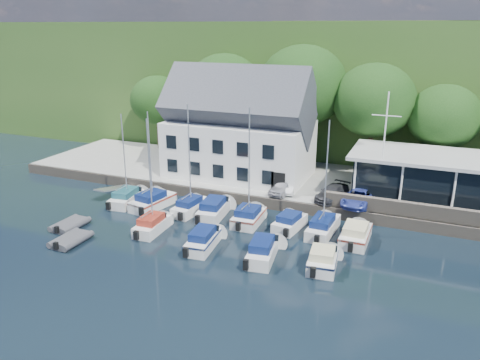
{
  "coord_description": "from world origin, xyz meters",
  "views": [
    {
      "loc": [
        10.73,
        -25.89,
        15.61
      ],
      "look_at": [
        -3.8,
        9.0,
        3.07
      ],
      "focal_mm": 35.0,
      "sensor_mm": 36.0,
      "label": 1
    }
  ],
  "objects": [
    {
      "name": "harbor_building",
      "position": [
        -7.0,
        16.5,
        5.35
      ],
      "size": [
        14.4,
        8.2,
        8.7
      ],
      "primitive_type": null,
      "color": "white",
      "rests_on": "quay"
    },
    {
      "name": "ground",
      "position": [
        0.0,
        0.0,
        0.0
      ],
      "size": [
        180.0,
        180.0,
        0.0
      ],
      "primitive_type": "plane",
      "color": "black",
      "rests_on": "ground"
    },
    {
      "name": "flagpole",
      "position": [
        7.3,
        13.07,
        5.81
      ],
      "size": [
        2.31,
        0.2,
        9.61
      ],
      "primitive_type": null,
      "color": "white",
      "rests_on": "quay"
    },
    {
      "name": "field_patch",
      "position": [
        8.0,
        70.0,
        16.15
      ],
      "size": [
        50.0,
        30.0,
        0.3
      ],
      "primitive_type": "cube",
      "color": "#4F5D2E",
      "rests_on": "hillside"
    },
    {
      "name": "boat_r2_3",
      "position": [
        0.85,
        2.06,
        0.76
      ],
      "size": [
        2.69,
        6.49,
        1.51
      ],
      "primitive_type": null,
      "rotation": [
        0.0,
        0.0,
        0.14
      ],
      "color": "silver",
      "rests_on": "ground"
    },
    {
      "name": "tree_3",
      "position": [
        5.15,
        22.19,
        6.59
      ],
      "size": [
        8.18,
        8.18,
        11.19
      ],
      "primitive_type": null,
      "color": "black",
      "rests_on": "quay"
    },
    {
      "name": "dinghy_1",
      "position": [
        -13.28,
        -1.33,
        0.38
      ],
      "size": [
        1.98,
        3.27,
        0.76
      ],
      "primitive_type": null,
      "rotation": [
        0.0,
        0.0,
        -0.01
      ],
      "color": "#3B3C41",
      "rests_on": "ground"
    },
    {
      "name": "tree_0",
      "position": [
        -20.35,
        22.66,
        5.46
      ],
      "size": [
        6.53,
        6.53,
        8.92
      ],
      "primitive_type": null,
      "color": "black",
      "rests_on": "quay"
    },
    {
      "name": "car_silver",
      "position": [
        -1.03,
        12.79,
        1.64
      ],
      "size": [
        2.3,
        3.98,
        1.27
      ],
      "primitive_type": "imported",
      "rotation": [
        0.0,
        0.0,
        -0.23
      ],
      "color": "silver",
      "rests_on": "quay"
    },
    {
      "name": "gangway",
      "position": [
        -16.5,
        9.0,
        0.0
      ],
      "size": [
        1.2,
        6.0,
        1.4
      ],
      "primitive_type": null,
      "color": "#BCBDC1",
      "rests_on": "ground"
    },
    {
      "name": "boat_r2_2",
      "position": [
        -3.77,
        2.05,
        0.74
      ],
      "size": [
        2.42,
        6.31,
        1.47
      ],
      "primitive_type": null,
      "rotation": [
        0.0,
        0.0,
        0.11
      ],
      "color": "silver",
      "rests_on": "ground"
    },
    {
      "name": "car_white",
      "position": [
        -0.79,
        13.51,
        1.61
      ],
      "size": [
        1.83,
        3.83,
        1.21
      ],
      "primitive_type": "imported",
      "rotation": [
        0.0,
        0.0,
        0.15
      ],
      "color": "silver",
      "rests_on": "quay"
    },
    {
      "name": "club_pavilion",
      "position": [
        11.0,
        16.0,
        3.05
      ],
      "size": [
        13.2,
        7.2,
        4.1
      ],
      "primitive_type": null,
      "color": "black",
      "rests_on": "quay"
    },
    {
      "name": "quay",
      "position": [
        0.0,
        17.5,
        0.5
      ],
      "size": [
        60.0,
        13.0,
        1.0
      ],
      "primitive_type": "cube",
      "color": "#9A9A95",
      "rests_on": "ground"
    },
    {
      "name": "boat_r1_2",
      "position": [
        -7.85,
        7.59,
        4.3
      ],
      "size": [
        2.3,
        6.18,
        8.61
      ],
      "primitive_type": null,
      "rotation": [
        0.0,
        0.0,
        -0.1
      ],
      "color": "silver",
      "rests_on": "ground"
    },
    {
      "name": "boat_r2_4",
      "position": [
        5.05,
        2.31,
        0.72
      ],
      "size": [
        2.51,
        5.1,
        1.44
      ],
      "primitive_type": null,
      "rotation": [
        0.0,
        0.0,
        0.11
      ],
      "color": "silver",
      "rests_on": "ground"
    },
    {
      "name": "boat_r1_7",
      "position": [
        6.43,
        7.16,
        0.74
      ],
      "size": [
        2.13,
        5.72,
        1.48
      ],
      "primitive_type": null,
      "rotation": [
        0.0,
        0.0,
        -0.0
      ],
      "color": "silver",
      "rests_on": "ground"
    },
    {
      "name": "tree_2",
      "position": [
        -2.31,
        22.52,
        7.4
      ],
      "size": [
        9.36,
        9.36,
        12.8
      ],
      "primitive_type": null,
      "color": "black",
      "rests_on": "quay"
    },
    {
      "name": "tree_1",
      "position": [
        -11.1,
        22.07,
        6.87
      ],
      "size": [
        8.59,
        8.59,
        11.74
      ],
      "primitive_type": null,
      "color": "black",
      "rests_on": "quay"
    },
    {
      "name": "boat_r2_1",
      "position": [
        -8.76,
        2.94,
        4.3
      ],
      "size": [
        2.04,
        5.76,
        8.6
      ],
      "primitive_type": null,
      "rotation": [
        0.0,
        0.0,
        0.05
      ],
      "color": "silver",
      "rests_on": "ground"
    },
    {
      "name": "boat_r1_6",
      "position": [
        3.8,
        7.79,
        4.39
      ],
      "size": [
        2.17,
        6.71,
        8.79
      ],
      "primitive_type": null,
      "rotation": [
        0.0,
        0.0,
        -0.05
      ],
      "color": "silver",
      "rests_on": "ground"
    },
    {
      "name": "quay_face",
      "position": [
        0.0,
        11.0,
        0.5
      ],
      "size": [
        60.0,
        0.3,
        1.0
      ],
      "primitive_type": "cube",
      "color": "#625A4E",
      "rests_on": "ground"
    },
    {
      "name": "tree_4",
      "position": [
        11.73,
        22.42,
        5.69
      ],
      "size": [
        6.86,
        6.86,
        9.38
      ],
      "primitive_type": null,
      "color": "black",
      "rests_on": "quay"
    },
    {
      "name": "boat_r1_0",
      "position": [
        -14.34,
        7.35,
        4.24
      ],
      "size": [
        2.72,
        6.54,
        8.49
      ],
      "primitive_type": null,
      "rotation": [
        0.0,
        0.0,
        0.12
      ],
      "color": "silver",
      "rests_on": "ground"
    },
    {
      "name": "hillside",
      "position": [
        0.0,
        62.0,
        8.0
      ],
      "size": [
        160.0,
        75.0,
        16.0
      ],
      "primitive_type": "cube",
      "color": "#2E511E",
      "rests_on": "ground"
    },
    {
      "name": "dinghy_0",
      "position": [
        -15.33,
        0.88,
        0.37
      ],
      "size": [
        2.01,
        3.24,
        0.74
      ],
      "primitive_type": null,
      "rotation": [
        0.0,
        0.0,
        -0.03
      ],
      "color": "#3B3C41",
      "rests_on": "ground"
    },
    {
      "name": "car_dgrey",
      "position": [
        3.38,
        12.85,
        1.62
      ],
      "size": [
        2.78,
        4.58,
        1.24
      ],
      "primitive_type": "imported",
      "rotation": [
        0.0,
        0.0,
        -0.26
      ],
      "color": "#2E2F33",
      "rests_on": "quay"
    },
    {
      "name": "boat_r1_4",
      "position": [
        -2.3,
        7.29,
        4.51
      ],
      "size": [
        2.39,
        5.49,
        9.03
      ],
      "primitive_type": null,
      "rotation": [
        0.0,
        0.0,
        0.04
      ],
      "color": "silver",
      "rests_on": "ground"
    },
    {
      "name": "boat_r1_5",
      "position": [
        1.14,
        7.53,
        0.7
      ],
      "size": [
        2.54,
        5.35,
        1.39
      ],
      "primitive_type": null,
      "rotation": [
        0.0,
        0.0,
        -0.15
      ],
      "color": "silver",
      "rests_on": "ground"
    },
    {
      "name": "boat_r1_3",
      "position": [
        -5.63,
        7.69,
        0.78
      ],
      "size": [
        2.69,
        7.01,
        1.57
      ],
      "primitive_type": null,
      "rotation": [
        0.0,
        0.0,
        0.1
      ],
      "color": "silver",
      "rests_on": "ground"
    },
    {
      "name": "car_blue",
      "position": [
        5.72,
        12.51,
        1.71
      ],
      "size": [
        2.09,
        4.3,
        1.42
      ],
      "primitive_type": "imported",
      "rotation": [
        0.0,
        0.0,
        -0.11
      ],
      "color": "#32419A",
      "rests_on": "quay"
    },
    {
      "name": "seawall",
      "position": [
        12.0,
        11.4,
        1.6
      ],
      "size": [
        18.0,
        0.5,
        1.2
      ],
      "primitive_type": "cube",
      "color": "#625A4E",
      "rests_on": "quay"
    },
    {
      "name": "boat_r1_1",
      "position": [
        -11.57,
        7.29,
        4.63
      ],
      "size": [
        3.19,
        6.68,
        9.26
      ],
      "primitive_type": null,
      "rotation": [
        0.0,
        0.0,
        -0.16
      ],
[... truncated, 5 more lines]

